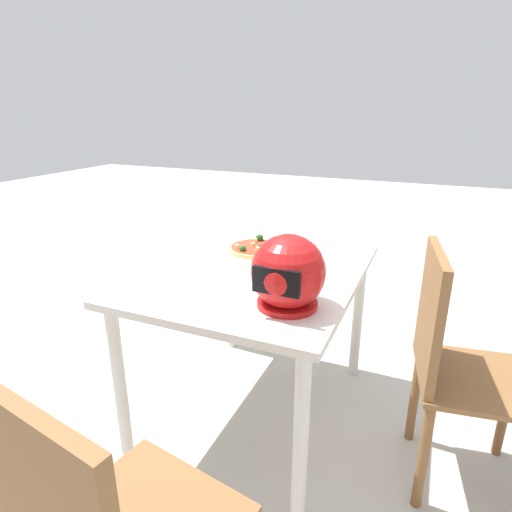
# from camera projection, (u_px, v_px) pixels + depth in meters

# --- Properties ---
(ground_plane) EXTENTS (14.00, 14.00, 0.00)m
(ground_plane) POSITION_uv_depth(u_px,v_px,m) (256.00, 409.00, 2.02)
(ground_plane) COLOR #B2ADA3
(dining_table) EXTENTS (0.84, 1.07, 0.71)m
(dining_table) POSITION_uv_depth(u_px,v_px,m) (256.00, 288.00, 1.81)
(dining_table) COLOR beige
(dining_table) RESTS_ON ground
(pizza_plate) EXTENTS (0.33, 0.33, 0.01)m
(pizza_plate) POSITION_uv_depth(u_px,v_px,m) (256.00, 252.00, 1.97)
(pizza_plate) COLOR white
(pizza_plate) RESTS_ON dining_table
(pizza) EXTENTS (0.26, 0.26, 0.05)m
(pizza) POSITION_uv_depth(u_px,v_px,m) (256.00, 248.00, 1.96)
(pizza) COLOR tan
(pizza) RESTS_ON pizza_plate
(motorcycle_helmet) EXTENTS (0.25, 0.25, 0.25)m
(motorcycle_helmet) POSITION_uv_depth(u_px,v_px,m) (288.00, 273.00, 1.40)
(motorcycle_helmet) COLOR #B21414
(motorcycle_helmet) RESTS_ON dining_table
(chair_side) EXTENTS (0.46, 0.46, 0.90)m
(chair_side) POSITION_uv_depth(u_px,v_px,m) (453.00, 360.00, 1.50)
(chair_side) COLOR brown
(chair_side) RESTS_ON ground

